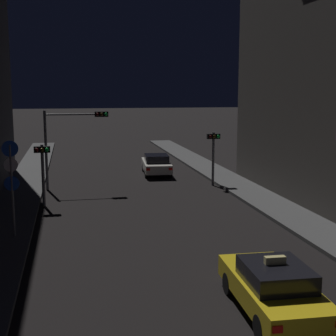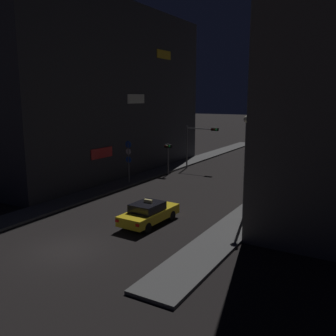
# 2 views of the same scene
# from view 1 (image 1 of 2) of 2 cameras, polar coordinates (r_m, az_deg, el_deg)

# --- Properties ---
(sidewalk_left) EXTENTS (2.31, 50.61, 0.17)m
(sidewalk_left) POSITION_cam_1_polar(r_m,az_deg,el_deg) (29.92, -16.64, -2.50)
(sidewalk_left) COLOR #4C4C4C
(sidewalk_left) RESTS_ON ground_plane
(sidewalk_right) EXTENTS (2.31, 50.61, 0.17)m
(sidewalk_right) POSITION_cam_1_polar(r_m,az_deg,el_deg) (31.46, 7.48, -1.62)
(sidewalk_right) COLOR #4C4C4C
(sidewalk_right) RESTS_ON ground_plane
(taxi) EXTENTS (1.97, 4.51, 1.62)m
(taxi) POSITION_cam_1_polar(r_m,az_deg,el_deg) (13.63, 12.23, -13.53)
(taxi) COLOR yellow
(taxi) RESTS_ON ground_plane
(far_car) EXTENTS (2.15, 4.58, 1.42)m
(far_car) POSITION_cam_1_polar(r_m,az_deg,el_deg) (34.33, -1.38, 0.46)
(far_car) COLOR silver
(far_car) RESTS_ON ground_plane
(traffic_light_overhead) EXTENTS (3.78, 0.42, 4.74)m
(traffic_light_overhead) POSITION_cam_1_polar(r_m,az_deg,el_deg) (29.43, -11.31, 4.17)
(traffic_light_overhead) COLOR slate
(traffic_light_overhead) RESTS_ON ground_plane
(traffic_light_left_kerb) EXTENTS (0.80, 0.42, 3.20)m
(traffic_light_left_kerb) POSITION_cam_1_polar(r_m,az_deg,el_deg) (25.46, -14.51, 0.72)
(traffic_light_left_kerb) COLOR slate
(traffic_light_left_kerb) RESTS_ON ground_plane
(traffic_light_right_kerb) EXTENTS (0.80, 0.42, 3.35)m
(traffic_light_right_kerb) POSITION_cam_1_polar(r_m,az_deg,el_deg) (30.21, 5.35, 2.46)
(traffic_light_right_kerb) COLOR slate
(traffic_light_right_kerb) RESTS_ON ground_plane
(sign_pole_left) EXTENTS (0.63, 0.10, 3.83)m
(sign_pole_left) POSITION_cam_1_polar(r_m,az_deg,el_deg) (20.04, -17.87, -1.24)
(sign_pole_left) COLOR slate
(sign_pole_left) RESTS_ON sidewalk_left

